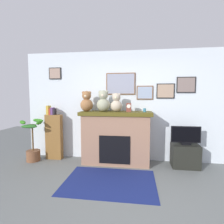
# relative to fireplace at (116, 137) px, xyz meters

# --- Properties ---
(ground_plane) EXTENTS (12.00, 12.00, 0.00)m
(ground_plane) POSITION_rel_fireplace_xyz_m (0.33, -1.67, -0.60)
(ground_plane) COLOR slate
(back_wall) EXTENTS (5.20, 0.15, 2.60)m
(back_wall) POSITION_rel_fireplace_xyz_m (0.33, 0.33, 0.71)
(back_wall) COLOR silver
(back_wall) RESTS_ON ground_plane
(fireplace) EXTENTS (1.61, 0.59, 1.19)m
(fireplace) POSITION_rel_fireplace_xyz_m (0.00, 0.00, 0.00)
(fireplace) COLOR #916953
(fireplace) RESTS_ON ground_plane
(bookshelf) EXTENTS (0.39, 0.16, 1.31)m
(bookshelf) POSITION_rel_fireplace_xyz_m (-1.54, 0.07, -0.02)
(bookshelf) COLOR brown
(bookshelf) RESTS_ON ground_plane
(potted_plant) EXTENTS (0.55, 0.57, 0.99)m
(potted_plant) POSITION_rel_fireplace_xyz_m (-1.97, -0.15, -0.19)
(potted_plant) COLOR brown
(potted_plant) RESTS_ON ground_plane
(tv_stand) EXTENTS (0.57, 0.40, 0.50)m
(tv_stand) POSITION_rel_fireplace_xyz_m (1.51, -0.03, -0.35)
(tv_stand) COLOR black
(tv_stand) RESTS_ON ground_plane
(television) EXTENTS (0.61, 0.14, 0.39)m
(television) POSITION_rel_fireplace_xyz_m (1.51, -0.03, 0.09)
(television) COLOR black
(television) RESTS_ON tv_stand
(area_rug) EXTENTS (1.63, 1.19, 0.01)m
(area_rug) POSITION_rel_fireplace_xyz_m (0.00, -0.94, -0.60)
(area_rug) COLOR navy
(area_rug) RESTS_ON ground_plane
(candle_jar) EXTENTS (0.07, 0.07, 0.08)m
(candle_jar) POSITION_rel_fireplace_xyz_m (0.64, -0.02, 0.63)
(candle_jar) COLOR teal
(candle_jar) RESTS_ON fireplace
(mantel_clock) EXTENTS (0.11, 0.08, 0.19)m
(mantel_clock) POSITION_rel_fireplace_xyz_m (0.29, -0.02, 0.69)
(mantel_clock) COLOR brown
(mantel_clock) RESTS_ON fireplace
(teddy_bear_tan) EXTENTS (0.29, 0.29, 0.47)m
(teddy_bear_tan) POSITION_rel_fireplace_xyz_m (-0.68, -0.02, 0.80)
(teddy_bear_tan) COLOR #91613A
(teddy_bear_tan) RESTS_ON fireplace
(teddy_bear_grey) EXTENTS (0.30, 0.30, 0.48)m
(teddy_bear_grey) POSITION_rel_fireplace_xyz_m (-0.29, -0.02, 0.81)
(teddy_bear_grey) COLOR #9A9C80
(teddy_bear_grey) RESTS_ON fireplace
(teddy_bear_cream) EXTENTS (0.26, 0.26, 0.42)m
(teddy_bear_cream) POSITION_rel_fireplace_xyz_m (0.01, -0.02, 0.78)
(teddy_bear_cream) COLOR #BBAA92
(teddy_bear_cream) RESTS_ON fireplace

